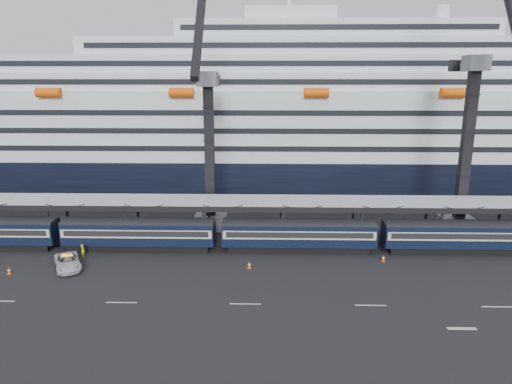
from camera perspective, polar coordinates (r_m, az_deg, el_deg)
ground at (r=50.15m, az=15.40°, el=-11.38°), size 260.00×260.00×0.00m
lane_markings at (r=48.44m, az=26.58°, el=-13.37°), size 111.00×4.27×0.02m
train at (r=57.57m, az=8.67°, el=-5.29°), size 133.05×3.00×4.05m
canopy at (r=61.20m, az=12.64°, el=-1.31°), size 130.00×6.25×5.53m
cruise_ship at (r=90.95m, az=8.35°, el=8.37°), size 214.09×28.84×34.00m
crane_dark_near at (r=63.64m, az=-5.89°, el=5.68°), size 4.50×17.75×35.08m
crane_dark_mid at (r=67.59m, az=25.07°, el=6.15°), size 4.50×18.24×39.64m
pickup_truck at (r=56.68m, az=-22.48°, el=-8.10°), size 4.88×6.10×1.54m
worker at (r=59.56m, az=-20.84°, el=-6.84°), size 0.69×0.69×1.62m
traffic_cone_b at (r=58.08m, az=-28.49°, el=-8.62°), size 0.42×0.42×0.83m
traffic_cone_c at (r=52.65m, az=-0.85°, el=-9.08°), size 0.43×0.43×0.87m
traffic_cone_d at (r=56.53m, az=15.64°, el=-7.97°), size 0.42×0.42×0.85m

